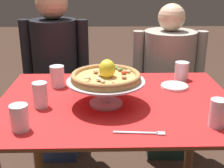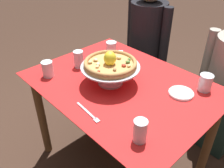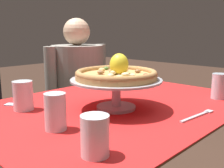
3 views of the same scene
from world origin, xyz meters
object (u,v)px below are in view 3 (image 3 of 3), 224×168
object	(u,v)px
pizza_stand	(116,87)
water_glass_back_left	(23,97)
water_glass_front_right	(219,88)
diner_right	(78,98)
water_glass_back_right	(122,75)
dinner_fork	(199,115)
water_glass_front_left	(95,138)
sugar_packet	(11,105)
water_glass_side_left	(55,114)
pizza	(116,74)
side_plate	(133,85)

from	to	relation	value
pizza_stand	water_glass_back_left	world-z (taller)	pizza_stand
water_glass_front_right	diner_right	world-z (taller)	diner_right
water_glass_back_right	dinner_fork	bearing A→B (deg)	-115.36
water_glass_front_left	sugar_packet	xyz separation A→B (m)	(0.07, 0.60, -0.04)
water_glass_front_left	water_glass_front_right	bearing A→B (deg)	0.65
water_glass_back_right	water_glass_front_left	bearing A→B (deg)	-142.61
water_glass_side_left	water_glass_back_left	xyz separation A→B (m)	(0.04, 0.27, -0.00)
pizza	water_glass_back_left	xyz separation A→B (m)	(-0.27, 0.26, -0.09)
water_glass_front_right	sugar_packet	size ratio (longest dim) A/B	2.34
pizza	side_plate	distance (m)	0.46
dinner_fork	diner_right	world-z (taller)	diner_right
water_glass_back_left	water_glass_side_left	bearing A→B (deg)	-97.99
water_glass_front_right	side_plate	world-z (taller)	water_glass_front_right
pizza_stand	water_glass_back_right	world-z (taller)	pizza_stand
water_glass_side_left	water_glass_front_right	size ratio (longest dim) A/B	1.01
water_glass_back_right	dinner_fork	distance (m)	0.72
side_plate	water_glass_back_left	bearing A→B (deg)	176.78
water_glass_side_left	diner_right	bearing A→B (deg)	47.16
water_glass_side_left	sugar_packet	world-z (taller)	water_glass_side_left
diner_right	sugar_packet	bearing A→B (deg)	-148.22
water_glass_back_right	sugar_packet	size ratio (longest dim) A/B	2.07
pizza_stand	water_glass_front_right	size ratio (longest dim) A/B	3.11
water_glass_front_left	diner_right	size ratio (longest dim) A/B	0.09
water_glass_front_left	water_glass_back_left	world-z (taller)	water_glass_back_left
water_glass_side_left	water_glass_front_left	bearing A→B (deg)	-99.58
pizza	dinner_fork	size ratio (longest dim) A/B	1.59
pizza	water_glass_front_right	bearing A→B (deg)	-27.49
water_glass_front_left	water_glass_side_left	xyz separation A→B (m)	(0.04, 0.22, 0.00)
water_glass_front_left	side_plate	world-z (taller)	water_glass_front_left
sugar_packet	dinner_fork	bearing A→B (deg)	-57.71
water_glass_back_left	pizza	bearing A→B (deg)	-44.06
dinner_fork	water_glass_back_left	bearing A→B (deg)	126.65
water_glass_front_left	sugar_packet	size ratio (longest dim) A/B	2.11
pizza_stand	pizza	size ratio (longest dim) A/B	1.13
water_glass_side_left	water_glass_back_left	world-z (taller)	water_glass_side_left
water_glass_front_left	water_glass_front_right	size ratio (longest dim) A/B	0.90
water_glass_back_right	water_glass_back_left	world-z (taller)	water_glass_back_left
water_glass_side_left	sugar_packet	distance (m)	0.38
water_glass_front_left	water_glass_back_right	world-z (taller)	water_glass_front_left
pizza_stand	sugar_packet	distance (m)	0.45
water_glass_front_left	dinner_fork	distance (m)	0.48
sugar_packet	diner_right	xyz separation A→B (m)	(0.73, 0.45, -0.19)
side_plate	water_glass_front_left	bearing A→B (deg)	-147.22
diner_right	side_plate	bearing A→B (deg)	-98.61
water_glass_back_left	side_plate	world-z (taller)	water_glass_back_left
water_glass_side_left	water_glass_back_right	size ratio (longest dim) A/B	1.14
water_glass_back_right	sugar_packet	distance (m)	0.71
pizza	sugar_packet	bearing A→B (deg)	126.87
water_glass_back_left	side_plate	size ratio (longest dim) A/B	0.78
pizza_stand	dinner_fork	bearing A→B (deg)	-64.09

